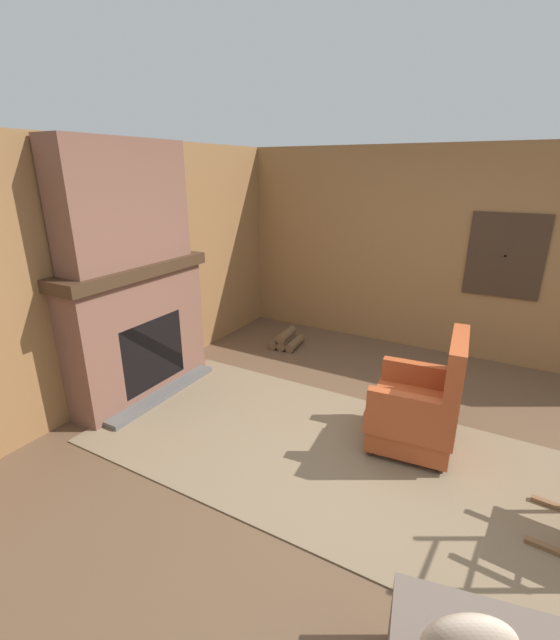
{
  "coord_description": "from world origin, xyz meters",
  "views": [
    {
      "loc": [
        0.77,
        -2.78,
        2.2
      ],
      "look_at": [
        -1.01,
        0.4,
        0.9
      ],
      "focal_mm": 24.0,
      "sensor_mm": 36.0,
      "label": 1
    }
  ],
  "objects_px": {
    "storage_case": "(168,247)",
    "decorative_plate_on_mantel": "(130,249)",
    "oil_lamp_vase": "(98,259)",
    "firewood_stack": "(286,340)",
    "armchair": "(420,408)"
  },
  "relations": [
    {
      "from": "storage_case",
      "to": "decorative_plate_on_mantel",
      "type": "bearing_deg",
      "value": -92.35
    },
    {
      "from": "firewood_stack",
      "to": "storage_case",
      "type": "bearing_deg",
      "value": -121.8
    },
    {
      "from": "armchair",
      "to": "firewood_stack",
      "type": "xyz_separation_m",
      "value": [
        -1.96,
        1.36,
        -0.28
      ]
    },
    {
      "from": "decorative_plate_on_mantel",
      "to": "storage_case",
      "type": "bearing_deg",
      "value": 87.65
    },
    {
      "from": "firewood_stack",
      "to": "storage_case",
      "type": "distance_m",
      "value": 1.96
    },
    {
      "from": "firewood_stack",
      "to": "storage_case",
      "type": "relative_size",
      "value": 1.79
    },
    {
      "from": "oil_lamp_vase",
      "to": "decorative_plate_on_mantel",
      "type": "bearing_deg",
      "value": 92.99
    },
    {
      "from": "oil_lamp_vase",
      "to": "decorative_plate_on_mantel",
      "type": "distance_m",
      "value": 0.38
    },
    {
      "from": "oil_lamp_vase",
      "to": "decorative_plate_on_mantel",
      "type": "relative_size",
      "value": 1.08
    },
    {
      "from": "firewood_stack",
      "to": "oil_lamp_vase",
      "type": "relative_size",
      "value": 1.57
    },
    {
      "from": "armchair",
      "to": "decorative_plate_on_mantel",
      "type": "distance_m",
      "value": 2.98
    },
    {
      "from": "armchair",
      "to": "storage_case",
      "type": "bearing_deg",
      "value": -8.05
    },
    {
      "from": "oil_lamp_vase",
      "to": "storage_case",
      "type": "bearing_deg",
      "value": 89.99
    },
    {
      "from": "oil_lamp_vase",
      "to": "storage_case",
      "type": "relative_size",
      "value": 1.14
    },
    {
      "from": "armchair",
      "to": "oil_lamp_vase",
      "type": "height_order",
      "value": "oil_lamp_vase"
    }
  ]
}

